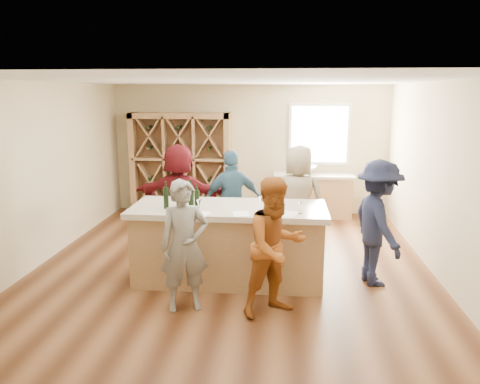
# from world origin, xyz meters

# --- Properties ---
(floor) EXTENTS (6.00, 7.00, 0.10)m
(floor) POSITION_xyz_m (0.00, 0.00, -0.05)
(floor) COLOR brown
(floor) RESTS_ON ground
(ceiling) EXTENTS (6.00, 7.00, 0.10)m
(ceiling) POSITION_xyz_m (0.00, 0.00, 2.85)
(ceiling) COLOR white
(ceiling) RESTS_ON ground
(wall_back) EXTENTS (6.00, 0.10, 2.80)m
(wall_back) POSITION_xyz_m (0.00, 3.55, 1.40)
(wall_back) COLOR #C5B68F
(wall_back) RESTS_ON ground
(wall_front) EXTENTS (6.00, 0.10, 2.80)m
(wall_front) POSITION_xyz_m (0.00, -3.55, 1.40)
(wall_front) COLOR #C5B68F
(wall_front) RESTS_ON ground
(wall_left) EXTENTS (0.10, 7.00, 2.80)m
(wall_left) POSITION_xyz_m (-3.05, 0.00, 1.40)
(wall_left) COLOR #C5B68F
(wall_left) RESTS_ON ground
(wall_right) EXTENTS (0.10, 7.00, 2.80)m
(wall_right) POSITION_xyz_m (3.05, 0.00, 1.40)
(wall_right) COLOR #C5B68F
(wall_right) RESTS_ON ground
(window_frame) EXTENTS (1.30, 0.06, 1.30)m
(window_frame) POSITION_xyz_m (1.50, 3.47, 1.75)
(window_frame) COLOR white
(window_frame) RESTS_ON wall_back
(window_pane) EXTENTS (1.18, 0.01, 1.18)m
(window_pane) POSITION_xyz_m (1.50, 3.44, 1.75)
(window_pane) COLOR white
(window_pane) RESTS_ON wall_back
(wine_rack) EXTENTS (2.20, 0.45, 2.20)m
(wine_rack) POSITION_xyz_m (-1.50, 3.27, 1.10)
(wine_rack) COLOR #9D754B
(wine_rack) RESTS_ON floor
(back_counter_base) EXTENTS (1.60, 0.58, 0.86)m
(back_counter_base) POSITION_xyz_m (1.40, 3.20, 0.43)
(back_counter_base) COLOR #9D754B
(back_counter_base) RESTS_ON floor
(back_counter_top) EXTENTS (1.70, 0.62, 0.06)m
(back_counter_top) POSITION_xyz_m (1.40, 3.20, 0.89)
(back_counter_top) COLOR #BEB19B
(back_counter_top) RESTS_ON back_counter_base
(sink) EXTENTS (0.54, 0.54, 0.19)m
(sink) POSITION_xyz_m (1.20, 3.20, 1.01)
(sink) COLOR silver
(sink) RESTS_ON back_counter_top
(faucet) EXTENTS (0.02, 0.02, 0.30)m
(faucet) POSITION_xyz_m (1.20, 3.38, 1.07)
(faucet) COLOR silver
(faucet) RESTS_ON back_counter_top
(tasting_counter_base) EXTENTS (2.60, 1.00, 1.00)m
(tasting_counter_base) POSITION_xyz_m (0.00, -0.44, 0.50)
(tasting_counter_base) COLOR #9D754B
(tasting_counter_base) RESTS_ON floor
(tasting_counter_top) EXTENTS (2.72, 1.12, 0.08)m
(tasting_counter_top) POSITION_xyz_m (0.00, -0.44, 1.04)
(tasting_counter_top) COLOR #BEB19B
(tasting_counter_top) RESTS_ON tasting_counter_base
(wine_bottle_a) EXTENTS (0.08, 0.08, 0.29)m
(wine_bottle_a) POSITION_xyz_m (-0.84, -0.63, 1.23)
(wine_bottle_a) COLOR black
(wine_bottle_a) RESTS_ON tasting_counter_top
(wine_bottle_b) EXTENTS (0.07, 0.07, 0.28)m
(wine_bottle_b) POSITION_xyz_m (-0.65, -0.69, 1.22)
(wine_bottle_b) COLOR black
(wine_bottle_b) RESTS_ON tasting_counter_top
(wine_bottle_c) EXTENTS (0.10, 0.10, 0.31)m
(wine_bottle_c) POSITION_xyz_m (-0.50, -0.56, 1.23)
(wine_bottle_c) COLOR black
(wine_bottle_c) RESTS_ON tasting_counter_top
(wine_bottle_d) EXTENTS (0.09, 0.09, 0.28)m
(wine_bottle_d) POSITION_xyz_m (-0.40, -0.68, 1.22)
(wine_bottle_d) COLOR black
(wine_bottle_d) RESTS_ON tasting_counter_top
(wine_glass_a) EXTENTS (0.08, 0.08, 0.19)m
(wine_glass_a) POSITION_xyz_m (-0.34, -0.87, 1.18)
(wine_glass_a) COLOR white
(wine_glass_a) RESTS_ON tasting_counter_top
(wine_glass_c) EXTENTS (0.08, 0.08, 0.18)m
(wine_glass_c) POSITION_xyz_m (0.66, -0.87, 1.17)
(wine_glass_c) COLOR white
(wine_glass_c) RESTS_ON tasting_counter_top
(wine_glass_d) EXTENTS (0.10, 0.10, 0.20)m
(wine_glass_d) POSITION_xyz_m (0.46, -0.64, 1.18)
(wine_glass_d) COLOR white
(wine_glass_d) RESTS_ON tasting_counter_top
(wine_glass_e) EXTENTS (0.07, 0.07, 0.16)m
(wine_glass_e) POSITION_xyz_m (0.98, -0.74, 1.16)
(wine_glass_e) COLOR white
(wine_glass_e) RESTS_ON tasting_counter_top
(tasting_menu_a) EXTENTS (0.24, 0.31, 0.00)m
(tasting_menu_a) POSITION_xyz_m (-0.32, -0.89, 1.08)
(tasting_menu_a) COLOR white
(tasting_menu_a) RESTS_ON tasting_counter_top
(tasting_menu_b) EXTENTS (0.26, 0.32, 0.00)m
(tasting_menu_b) POSITION_xyz_m (0.21, -0.83, 1.08)
(tasting_menu_b) COLOR white
(tasting_menu_b) RESTS_ON tasting_counter_top
(tasting_menu_c) EXTENTS (0.33, 0.38, 0.00)m
(tasting_menu_c) POSITION_xyz_m (0.83, -0.77, 1.08)
(tasting_menu_c) COLOR white
(tasting_menu_c) RESTS_ON tasting_counter_top
(person_near_left) EXTENTS (0.70, 0.60, 1.63)m
(person_near_left) POSITION_xyz_m (-0.43, -1.41, 0.81)
(person_near_left) COLOR slate
(person_near_left) RESTS_ON floor
(person_near_right) EXTENTS (0.93, 0.83, 1.68)m
(person_near_right) POSITION_xyz_m (0.68, -1.43, 0.84)
(person_near_right) COLOR #994C19
(person_near_right) RESTS_ON floor
(person_server) EXTENTS (0.78, 1.23, 1.75)m
(person_server) POSITION_xyz_m (2.06, -0.38, 0.88)
(person_server) COLOR #191E38
(person_server) RESTS_ON floor
(person_far_mid) EXTENTS (1.13, 0.85, 1.72)m
(person_far_mid) POSITION_xyz_m (-0.08, 0.78, 0.86)
(person_far_mid) COLOR #335972
(person_far_mid) RESTS_ON floor
(person_far_right) EXTENTS (1.00, 0.78, 1.82)m
(person_far_right) POSITION_xyz_m (1.00, 0.74, 0.91)
(person_far_right) COLOR gray
(person_far_right) RESTS_ON floor
(person_far_left) EXTENTS (1.74, 0.80, 1.82)m
(person_far_left) POSITION_xyz_m (-0.98, 0.82, 0.91)
(person_far_left) COLOR #590F14
(person_far_left) RESTS_ON floor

